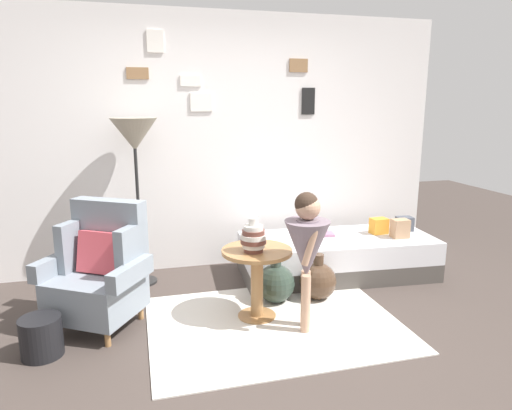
# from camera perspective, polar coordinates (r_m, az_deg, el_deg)

# --- Properties ---
(ground_plane) EXTENTS (12.00, 12.00, 0.00)m
(ground_plane) POSITION_cam_1_polar(r_m,az_deg,el_deg) (3.35, 1.78, -18.03)
(ground_plane) COLOR #423833
(gallery_wall) EXTENTS (4.80, 0.12, 2.60)m
(gallery_wall) POSITION_cam_1_polar(r_m,az_deg,el_deg) (4.80, -4.84, 7.71)
(gallery_wall) COLOR silver
(gallery_wall) RESTS_ON ground
(rug) EXTENTS (1.95, 1.47, 0.01)m
(rug) POSITION_cam_1_polar(r_m,az_deg,el_deg) (3.74, 2.26, -14.49)
(rug) COLOR silver
(rug) RESTS_ON ground
(armchair) EXTENTS (0.90, 0.84, 0.97)m
(armchair) POSITION_cam_1_polar(r_m,az_deg,el_deg) (3.77, -18.83, -7.76)
(armchair) COLOR #9E7042
(armchair) RESTS_ON ground
(daybed) EXTENTS (1.95, 0.93, 0.40)m
(daybed) POSITION_cam_1_polar(r_m,az_deg,el_deg) (4.71, 10.02, -6.27)
(daybed) COLOR #4C4742
(daybed) RESTS_ON ground
(pillow_head) EXTENTS (0.17, 0.14, 0.15)m
(pillow_head) POSITION_cam_1_polar(r_m,az_deg,el_deg) (5.03, 17.99, -2.24)
(pillow_head) COLOR #474C56
(pillow_head) RESTS_ON daybed
(pillow_mid) EXTENTS (0.16, 0.12, 0.19)m
(pillow_mid) POSITION_cam_1_polar(r_m,az_deg,el_deg) (4.76, 17.49, -2.81)
(pillow_mid) COLOR tan
(pillow_mid) RESTS_ON daybed
(pillow_back) EXTENTS (0.18, 0.13, 0.16)m
(pillow_back) POSITION_cam_1_polar(r_m,az_deg,el_deg) (4.85, 15.05, -2.53)
(pillow_back) COLOR orange
(pillow_back) RESTS_ON daybed
(side_table) EXTENTS (0.56, 0.56, 0.58)m
(side_table) POSITION_cam_1_polar(r_m,az_deg,el_deg) (3.68, 0.12, -8.02)
(side_table) COLOR #9E7042
(side_table) RESTS_ON ground
(vase_striped) EXTENTS (0.20, 0.20, 0.27)m
(vase_striped) POSITION_cam_1_polar(r_m,az_deg,el_deg) (3.54, -0.32, -4.11)
(vase_striped) COLOR brown
(vase_striped) RESTS_ON side_table
(floor_lamp) EXTENTS (0.42, 0.42, 1.58)m
(floor_lamp) POSITION_cam_1_polar(r_m,az_deg,el_deg) (4.35, -14.88, 7.76)
(floor_lamp) COLOR black
(floor_lamp) RESTS_ON ground
(person_child) EXTENTS (0.34, 0.34, 1.08)m
(person_child) POSITION_cam_1_polar(r_m,az_deg,el_deg) (3.42, 6.36, -4.89)
(person_child) COLOR tan
(person_child) RESTS_ON ground
(book_on_daybed) EXTENTS (0.25, 0.20, 0.03)m
(book_on_daybed) POSITION_cam_1_polar(r_m,az_deg,el_deg) (4.68, 8.29, -3.59)
(book_on_daybed) COLOR #A76F8F
(book_on_daybed) RESTS_ON daybed
(demijohn_near) EXTENTS (0.34, 0.34, 0.42)m
(demijohn_near) POSITION_cam_1_polar(r_m,az_deg,el_deg) (4.05, 2.45, -9.69)
(demijohn_near) COLOR #2D3D33
(demijohn_near) RESTS_ON ground
(demijohn_far) EXTENTS (0.33, 0.33, 0.41)m
(demijohn_far) POSITION_cam_1_polar(r_m,az_deg,el_deg) (4.15, 7.71, -9.31)
(demijohn_far) COLOR #473323
(demijohn_far) RESTS_ON ground
(magazine_basket) EXTENTS (0.28, 0.28, 0.28)m
(magazine_basket) POSITION_cam_1_polar(r_m,az_deg,el_deg) (3.59, -25.16, -14.63)
(magazine_basket) COLOR black
(magazine_basket) RESTS_ON ground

